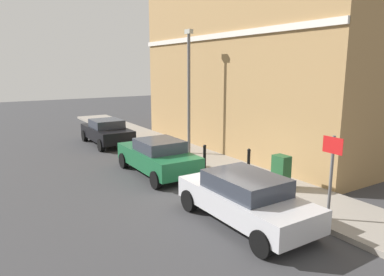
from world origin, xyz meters
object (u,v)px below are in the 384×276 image
(car_silver, at_px, (245,198))
(car_black, at_px, (107,131))
(utility_cabinet, at_px, (281,173))
(street_sign, at_px, (332,165))
(car_green, at_px, (158,156))
(lamppost, at_px, (189,87))
(bollard_far_kerb, at_px, (205,156))
(bollard_near_cabinet, at_px, (249,161))

(car_silver, distance_m, car_black, 11.81)
(utility_cabinet, relative_size, street_sign, 0.50)
(car_green, xyz_separation_m, lamppost, (2.59, 1.83, 2.56))
(street_sign, xyz_separation_m, lamppost, (0.75, 8.37, 1.64))
(car_silver, height_order, car_green, car_green)
(car_green, relative_size, street_sign, 1.82)
(bollard_far_kerb, height_order, street_sign, street_sign)
(car_green, bearing_deg, lamppost, -54.48)
(car_green, height_order, lamppost, lamppost)
(bollard_near_cabinet, relative_size, bollard_far_kerb, 1.00)
(car_green, height_order, bollard_far_kerb, car_green)
(utility_cabinet, height_order, street_sign, street_sign)
(street_sign, bearing_deg, lamppost, 84.90)
(utility_cabinet, xyz_separation_m, street_sign, (-0.72, -2.43, 0.98))
(car_green, height_order, bollard_near_cabinet, car_green)
(bollard_far_kerb, bearing_deg, car_black, 101.34)
(car_silver, distance_m, lamppost, 8.03)
(car_green, relative_size, car_black, 1.02)
(car_black, relative_size, lamppost, 0.72)
(car_silver, bearing_deg, car_green, -0.68)
(car_silver, xyz_separation_m, street_sign, (1.89, -1.24, 0.93))
(car_green, height_order, street_sign, street_sign)
(car_silver, bearing_deg, bollard_far_kerb, -21.04)
(bollard_near_cabinet, relative_size, street_sign, 0.45)
(car_green, relative_size, bollard_near_cabinet, 4.04)
(car_green, xyz_separation_m, bollard_far_kerb, (1.63, -0.91, -0.04))
(car_silver, distance_m, utility_cabinet, 2.87)
(bollard_far_kerb, bearing_deg, bollard_near_cabinet, -54.51)
(car_green, relative_size, lamppost, 0.73)
(car_silver, relative_size, bollard_far_kerb, 4.02)
(car_black, bearing_deg, lamppost, -152.20)
(car_black, distance_m, lamppost, 5.87)
(bollard_near_cabinet, distance_m, bollard_far_kerb, 1.79)
(car_black, bearing_deg, car_green, 178.89)
(car_black, distance_m, bollard_near_cabinet, 9.22)
(bollard_near_cabinet, bearing_deg, car_green, 138.47)
(car_black, xyz_separation_m, utility_cabinet, (2.42, -10.61, -0.04))
(car_silver, height_order, utility_cabinet, car_silver)
(car_silver, relative_size, car_black, 1.01)
(utility_cabinet, height_order, lamppost, lamppost)
(car_green, height_order, utility_cabinet, car_green)
(car_silver, xyz_separation_m, bollard_far_kerb, (1.68, 4.40, -0.03))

